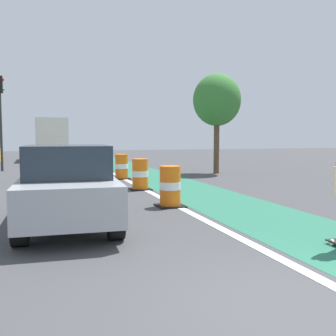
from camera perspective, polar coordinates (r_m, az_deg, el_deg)
ground_plane at (r=4.74m, az=17.49°, el=-18.97°), size 100.00×100.00×0.00m
bike_lane_strip at (r=16.41m, az=-0.07°, el=-1.98°), size 2.50×80.00×0.01m
lane_divider_stripe at (r=16.02m, az=-5.19°, el=-2.16°), size 0.20×80.00×0.01m
parked_sedan_nearest at (r=8.39m, az=-14.25°, el=-2.72°), size 2.06×4.18×1.70m
traffic_barrel_front at (r=10.61m, az=0.31°, el=-2.71°), size 0.73×0.73×1.09m
traffic_barrel_mid at (r=13.99m, az=-4.01°, el=-0.96°), size 0.73×0.73×1.09m
traffic_barrel_back at (r=17.59m, az=-6.68°, el=0.15°), size 0.73×0.73×1.09m
delivery_truck_down_block at (r=33.36m, az=-16.54°, el=4.33°), size 2.44×7.63×3.23m
traffic_light_corner at (r=23.37m, az=-22.96°, el=8.20°), size 0.41×0.32×5.10m
street_tree_sidewalk at (r=20.30m, az=7.04°, el=9.60°), size 2.40×2.40×5.00m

